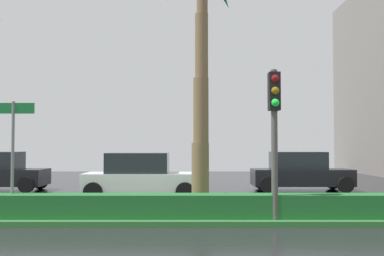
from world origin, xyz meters
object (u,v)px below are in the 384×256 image
at_px(traffic_signal_median_right, 276,116).
at_px(street_name_sign, 15,142).
at_px(car_in_traffic_third, 142,176).
at_px(car_in_traffic_fourth, 302,172).

xyz_separation_m(traffic_signal_median_right, street_name_sign, (-6.74, 0.48, -0.66)).
relative_size(car_in_traffic_third, car_in_traffic_fourth, 1.00).
distance_m(car_in_traffic_third, car_in_traffic_fourth, 7.31).
relative_size(traffic_signal_median_right, car_in_traffic_fourth, 0.87).
relative_size(traffic_signal_median_right, street_name_sign, 1.25).
bearing_deg(car_in_traffic_third, car_in_traffic_fourth, 23.06).
height_order(traffic_signal_median_right, car_in_traffic_third, traffic_signal_median_right).
height_order(car_in_traffic_third, car_in_traffic_fourth, same).
xyz_separation_m(traffic_signal_median_right, car_in_traffic_fourth, (2.71, 8.75, -1.91)).
bearing_deg(street_name_sign, car_in_traffic_fourth, 41.15).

